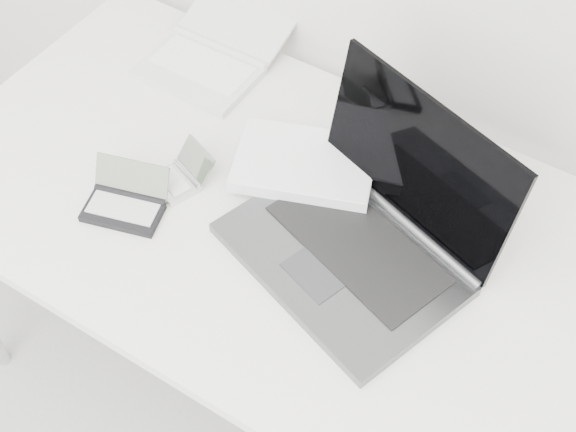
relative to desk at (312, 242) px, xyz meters
The scene contains 5 objects.
desk is the anchor object (origin of this frame).
laptop_large 0.12m from the desk, 32.75° to the left, with size 0.60×0.49×0.29m.
netbook_open_white 0.53m from the desk, 147.43° to the left, with size 0.26×0.33×0.07m.
pda_silver 0.29m from the desk, behind, with size 0.13×0.14×0.07m.
palmtop_charcoal 0.37m from the desk, 155.32° to the right, with size 0.18×0.16×0.08m.
Camera 1 is at (0.46, 0.73, 1.96)m, focal length 50.00 mm.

